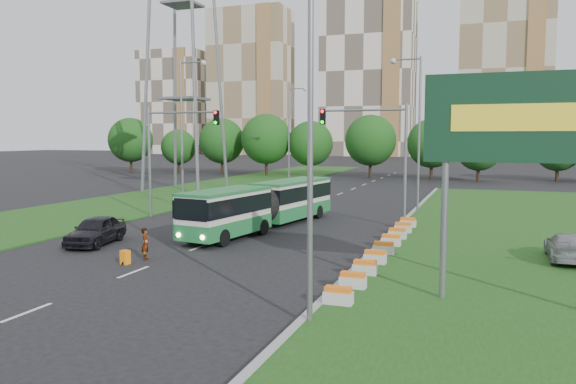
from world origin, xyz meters
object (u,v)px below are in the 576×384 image
at_px(articulated_bus, 264,205).
at_px(car_left_far, 207,205).
at_px(traffic_mast_left, 168,144).
at_px(car_left_near, 96,230).
at_px(billboard, 517,128).
at_px(pedestrian, 146,244).
at_px(traffic_mast_median, 380,145).
at_px(shopping_trolley, 125,257).
at_px(car_median, 568,247).

xyz_separation_m(articulated_bus, car_left_far, (-6.24, 4.12, -0.76)).
relative_size(traffic_mast_left, car_left_far, 1.70).
bearing_deg(car_left_near, car_left_far, 76.51).
xyz_separation_m(billboard, articulated_bus, (-14.33, 12.76, -4.63)).
height_order(traffic_mast_left, pedestrian, traffic_mast_left).
bearing_deg(traffic_mast_median, car_left_near, -139.93).
relative_size(traffic_mast_left, car_left_near, 1.74).
relative_size(car_left_near, pedestrian, 2.98).
relative_size(articulated_bus, shopping_trolley, 23.42).
relative_size(traffic_mast_left, pedestrian, 5.19).
xyz_separation_m(car_left_far, car_median, (23.32, -8.65, 0.01)).
relative_size(traffic_mast_median, car_left_far, 1.70).
bearing_deg(traffic_mast_median, traffic_mast_left, -176.23).
xyz_separation_m(billboard, car_left_near, (-20.93, 4.68, -5.38)).
height_order(billboard, pedestrian, billboard).
height_order(billboard, car_left_far, billboard).
xyz_separation_m(car_left_near, car_median, (23.68, 3.55, 0.00)).
bearing_deg(pedestrian, shopping_trolley, 139.95).
bearing_deg(car_left_near, shopping_trolley, -50.17).
bearing_deg(traffic_mast_left, billboard, -33.55).
bearing_deg(billboard, car_left_far, 140.61).
bearing_deg(pedestrian, articulated_bus, -32.69).
bearing_deg(pedestrian, car_left_near, 40.81).
xyz_separation_m(car_median, shopping_trolley, (-19.26, -7.05, -0.46)).
height_order(car_left_near, car_median, car_left_near).
bearing_deg(car_median, pedestrian, 17.34).
xyz_separation_m(articulated_bus, shopping_trolley, (-2.19, -11.59, -1.21)).
bearing_deg(traffic_mast_median, car_median, -37.25).
bearing_deg(shopping_trolley, car_median, 31.21).
xyz_separation_m(car_left_near, pedestrian, (4.77, -2.37, -0.01)).
bearing_deg(billboard, car_median, 71.51).
distance_m(billboard, car_median, 10.21).
height_order(car_left_near, car_left_far, car_left_near).
distance_m(car_left_far, pedestrian, 15.23).
relative_size(traffic_mast_median, car_left_near, 1.74).
xyz_separation_m(articulated_bus, car_median, (17.08, -4.53, -0.75)).
bearing_deg(pedestrian, traffic_mast_median, -55.12).
bearing_deg(pedestrian, billboard, -120.85).
xyz_separation_m(traffic_mast_median, car_left_far, (-13.09, 0.88, -4.57)).
bearing_deg(shopping_trolley, articulated_bus, 90.41).
relative_size(articulated_bus, car_left_far, 3.23).
distance_m(traffic_mast_median, car_left_near, 18.17).
distance_m(traffic_mast_left, articulated_bus, 9.41).
distance_m(articulated_bus, car_median, 17.69).
bearing_deg(shopping_trolley, billboard, 7.02).
bearing_deg(car_left_far, pedestrian, -76.22).
relative_size(car_left_far, car_median, 1.08).
distance_m(articulated_bus, car_left_near, 10.47).
height_order(traffic_mast_median, articulated_bus, traffic_mast_median).
xyz_separation_m(traffic_mast_left, car_left_far, (2.07, 1.88, -4.57)).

